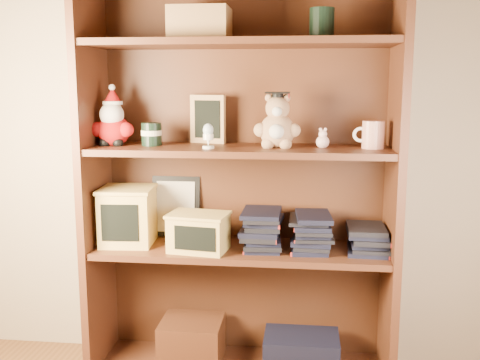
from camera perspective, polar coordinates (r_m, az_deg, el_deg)
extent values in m
cube|color=tan|center=(2.35, -1.24, 11.26)|extent=(3.00, 0.04, 2.50)
cube|color=#4F2816|center=(2.32, -14.50, -0.20)|extent=(0.03, 0.35, 1.60)
cube|color=#4F2816|center=(2.19, 15.37, -0.82)|extent=(0.03, 0.35, 1.60)
cube|color=#492513|center=(2.34, 0.47, 0.21)|extent=(1.20, 0.02, 1.60)
cube|color=#4F2816|center=(2.15, 0.00, 13.72)|extent=(1.14, 0.33, 0.02)
cube|color=#492513|center=(2.42, -4.90, -15.97)|extent=(0.25, 0.22, 0.18)
cube|color=black|center=(2.39, 6.24, -16.92)|extent=(0.30, 0.20, 0.14)
cube|color=#9E7547|center=(2.18, -4.07, 15.56)|extent=(0.22, 0.18, 0.12)
cylinder|color=black|center=(2.14, 8.31, 15.45)|extent=(0.09, 0.09, 0.11)
cube|color=#4F2816|center=(2.24, 0.00, -7.13)|extent=(1.14, 0.33, 0.02)
cube|color=#4F2816|center=(2.16, 0.00, 3.07)|extent=(1.14, 0.33, 0.02)
sphere|color=#A50F0F|center=(2.27, -12.71, 4.93)|extent=(0.13, 0.13, 0.13)
sphere|color=#A50F0F|center=(2.26, -14.27, 5.00)|extent=(0.06, 0.06, 0.06)
sphere|color=#A50F0F|center=(2.23, -11.49, 5.03)|extent=(0.06, 0.06, 0.06)
sphere|color=black|center=(2.25, -13.56, 3.71)|extent=(0.04, 0.04, 0.04)
sphere|color=black|center=(2.23, -12.30, 3.71)|extent=(0.04, 0.04, 0.04)
sphere|color=white|center=(2.25, -12.91, 6.49)|extent=(0.09, 0.09, 0.09)
sphere|color=#D8B293|center=(2.26, -12.79, 7.05)|extent=(0.07, 0.07, 0.07)
cone|color=#A50F0F|center=(2.26, -12.85, 8.37)|extent=(0.07, 0.07, 0.06)
sphere|color=white|center=(2.26, -12.88, 9.17)|extent=(0.03, 0.03, 0.03)
cylinder|color=white|center=(2.26, -12.82, 7.65)|extent=(0.08, 0.08, 0.01)
cylinder|color=black|center=(2.22, -8.98, 4.62)|extent=(0.08, 0.08, 0.09)
cylinder|color=beige|center=(2.22, -8.98, 4.76)|extent=(0.08, 0.08, 0.02)
cube|color=#9E7547|center=(2.28, -3.29, 6.19)|extent=(0.15, 0.06, 0.19)
cube|color=black|center=(2.27, -3.34, 6.17)|extent=(0.11, 0.04, 0.15)
cube|color=#9E7547|center=(2.32, -3.13, 4.25)|extent=(0.08, 0.08, 0.01)
cylinder|color=white|center=(2.10, -3.23, 3.35)|extent=(0.04, 0.04, 0.01)
cone|color=white|center=(2.10, -3.24, 3.88)|extent=(0.02, 0.02, 0.03)
cylinder|color=white|center=(2.10, -3.24, 4.41)|extent=(0.04, 0.04, 0.02)
ellipsoid|color=silver|center=(2.09, -3.25, 5.09)|extent=(0.04, 0.04, 0.05)
sphere|color=tan|center=(2.14, 3.81, 4.99)|extent=(0.13, 0.13, 0.13)
sphere|color=white|center=(2.08, 3.73, 4.93)|extent=(0.06, 0.06, 0.06)
sphere|color=tan|center=(2.12, 2.11, 5.10)|extent=(0.05, 0.05, 0.05)
sphere|color=tan|center=(2.12, 5.46, 5.05)|extent=(0.05, 0.05, 0.05)
sphere|color=tan|center=(2.11, 2.84, 3.70)|extent=(0.05, 0.05, 0.05)
sphere|color=tan|center=(2.11, 4.65, 3.67)|extent=(0.05, 0.05, 0.05)
sphere|color=tan|center=(2.13, 3.84, 7.28)|extent=(0.09, 0.09, 0.09)
sphere|color=white|center=(2.10, 3.78, 6.98)|extent=(0.04, 0.04, 0.04)
sphere|color=tan|center=(2.14, 2.96, 8.32)|extent=(0.03, 0.03, 0.03)
sphere|color=tan|center=(2.14, 4.76, 8.30)|extent=(0.03, 0.03, 0.03)
cylinder|color=black|center=(2.13, 3.85, 8.56)|extent=(0.04, 0.04, 0.02)
cube|color=black|center=(2.13, 3.85, 8.84)|extent=(0.09, 0.09, 0.01)
cylinder|color=#A50F0F|center=(2.11, 5.00, 8.53)|extent=(0.00, 0.04, 0.03)
sphere|color=beige|center=(2.14, 8.39, 3.85)|extent=(0.05, 0.05, 0.05)
sphere|color=beige|center=(2.14, 8.41, 4.64)|extent=(0.03, 0.03, 0.03)
sphere|color=beige|center=(2.14, 8.18, 5.12)|extent=(0.01, 0.01, 0.01)
sphere|color=beige|center=(2.14, 8.66, 5.11)|extent=(0.01, 0.01, 0.01)
cylinder|color=silver|center=(2.15, 13.38, 4.50)|extent=(0.08, 0.08, 0.10)
torus|color=white|center=(2.15, 12.14, 4.53)|extent=(0.06, 0.01, 0.06)
cube|color=black|center=(2.39, -6.52, -2.66)|extent=(0.20, 0.05, 0.25)
cube|color=beige|center=(2.38, -6.57, -2.71)|extent=(0.16, 0.03, 0.21)
cube|color=#D9B559|center=(2.31, -11.32, -3.67)|extent=(0.21, 0.21, 0.22)
cube|color=black|center=(2.21, -12.13, -4.28)|extent=(0.14, 0.02, 0.14)
cube|color=#D9B559|center=(2.28, -11.41, -0.92)|extent=(0.23, 0.23, 0.01)
cube|color=#D9B559|center=(2.18, -4.22, -5.40)|extent=(0.23, 0.18, 0.14)
cube|color=black|center=(2.11, -4.62, -5.95)|extent=(0.16, 0.03, 0.09)
cube|color=#D9B559|center=(2.16, -4.25, -3.54)|extent=(0.25, 0.19, 0.01)
cube|color=black|center=(2.23, 2.35, -6.70)|extent=(0.14, 0.20, 0.02)
cube|color=black|center=(2.22, 2.36, -6.30)|extent=(0.14, 0.20, 0.02)
cube|color=black|center=(2.22, 2.36, -5.91)|extent=(0.14, 0.20, 0.02)
cube|color=black|center=(2.22, 2.36, -5.51)|extent=(0.14, 0.20, 0.02)
cube|color=black|center=(2.21, 2.37, -5.11)|extent=(0.14, 0.20, 0.02)
cube|color=black|center=(2.21, 2.37, -4.71)|extent=(0.14, 0.20, 0.02)
cube|color=black|center=(2.20, 2.37, -4.30)|extent=(0.14, 0.20, 0.02)
cube|color=black|center=(2.20, 2.37, -3.90)|extent=(0.14, 0.20, 0.02)
cube|color=black|center=(2.20, 2.38, -3.49)|extent=(0.14, 0.20, 0.02)
cube|color=black|center=(2.22, 7.15, -6.81)|extent=(0.14, 0.20, 0.02)
cube|color=black|center=(2.22, 7.16, -6.41)|extent=(0.14, 0.20, 0.02)
cube|color=black|center=(2.21, 7.17, -6.02)|extent=(0.14, 0.20, 0.02)
cube|color=black|center=(2.21, 7.18, -5.62)|extent=(0.14, 0.20, 0.02)
cube|color=black|center=(2.21, 7.19, -5.22)|extent=(0.14, 0.20, 0.02)
cube|color=black|center=(2.20, 7.20, -4.82)|extent=(0.14, 0.20, 0.02)
cube|color=black|center=(2.20, 7.21, -4.41)|extent=(0.14, 0.20, 0.02)
cube|color=black|center=(2.19, 7.21, -4.01)|extent=(0.14, 0.20, 0.02)
cube|color=black|center=(2.19, 7.22, -3.60)|extent=(0.14, 0.20, 0.02)
cube|color=black|center=(2.24, 12.92, -6.88)|extent=(0.14, 0.20, 0.02)
cube|color=black|center=(2.23, 12.94, -6.49)|extent=(0.14, 0.20, 0.02)
cube|color=black|center=(2.23, 12.95, -6.09)|extent=(0.14, 0.20, 0.02)
cube|color=black|center=(2.22, 12.97, -5.70)|extent=(0.14, 0.20, 0.02)
cube|color=black|center=(2.22, 12.98, -5.30)|extent=(0.14, 0.20, 0.02)
cube|color=black|center=(2.22, 13.00, -4.90)|extent=(0.14, 0.20, 0.02)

